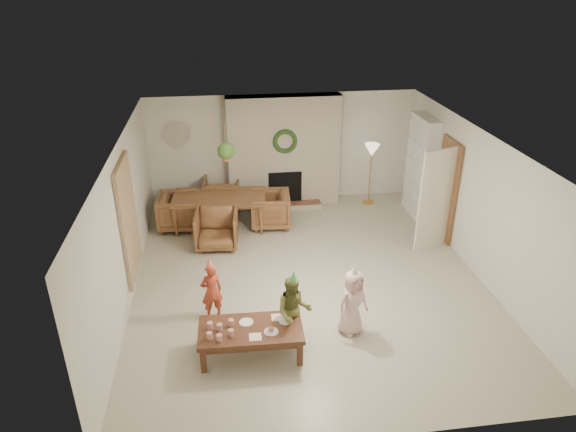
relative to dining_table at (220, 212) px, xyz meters
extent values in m
plane|color=#B7B29E|center=(1.50, -2.24, -0.34)|extent=(7.00, 7.00, 0.00)
plane|color=white|center=(1.50, -2.24, 2.16)|extent=(7.00, 7.00, 0.00)
plane|color=silver|center=(1.50, 1.26, 0.91)|extent=(7.00, 0.00, 7.00)
plane|color=silver|center=(1.50, -5.74, 0.91)|extent=(7.00, 0.00, 7.00)
plane|color=silver|center=(-1.50, -2.24, 0.91)|extent=(0.00, 7.00, 7.00)
plane|color=silver|center=(4.50, -2.24, 0.91)|extent=(0.00, 7.00, 7.00)
cube|color=#602719|center=(1.50, 1.06, 0.91)|extent=(2.50, 0.40, 2.50)
cube|color=maroon|center=(1.50, 0.71, -0.28)|extent=(1.60, 0.30, 0.12)
cube|color=black|center=(1.50, 0.88, 0.11)|extent=(0.75, 0.12, 0.75)
torus|color=#1D3F17|center=(1.50, 0.83, 1.21)|extent=(0.54, 0.10, 0.54)
cylinder|color=gold|center=(3.45, 0.76, -0.32)|extent=(0.27, 0.27, 0.03)
cylinder|color=gold|center=(3.45, 0.76, 0.33)|extent=(0.03, 0.03, 1.29)
cone|color=beige|center=(3.45, 0.76, 0.95)|extent=(0.34, 0.34, 0.29)
cube|color=white|center=(4.34, 0.06, 0.76)|extent=(0.30, 1.00, 2.20)
cube|color=white|center=(4.32, 0.06, 0.11)|extent=(0.30, 0.92, 0.03)
cube|color=white|center=(4.32, 0.06, 0.51)|extent=(0.30, 0.92, 0.03)
cube|color=white|center=(4.32, 0.06, 0.91)|extent=(0.30, 0.92, 0.03)
cube|color=white|center=(4.32, 0.06, 1.31)|extent=(0.30, 0.92, 0.03)
cube|color=maroon|center=(4.30, -0.09, 0.25)|extent=(0.20, 0.40, 0.24)
cube|color=navy|center=(4.30, 0.11, 0.65)|extent=(0.20, 0.44, 0.24)
cube|color=gold|center=(4.30, -0.04, 1.04)|extent=(0.20, 0.36, 0.22)
cube|color=brown|center=(4.46, -1.04, 0.68)|extent=(0.05, 0.86, 2.04)
cube|color=beige|center=(4.08, -1.42, 0.66)|extent=(0.77, 0.32, 2.00)
cube|color=tan|center=(-1.46, -2.04, 0.91)|extent=(0.06, 1.20, 2.00)
imported|color=brown|center=(0.00, 0.00, 0.00)|extent=(2.01, 1.23, 0.68)
imported|color=brown|center=(-0.07, -0.84, 0.04)|extent=(0.86, 0.88, 0.75)
imported|color=brown|center=(0.07, 0.84, 0.04)|extent=(0.86, 0.88, 0.75)
imported|color=brown|center=(-0.84, 0.07, 0.04)|extent=(0.88, 0.86, 0.75)
imported|color=brown|center=(1.05, -0.09, 0.04)|extent=(0.88, 0.86, 0.75)
cylinder|color=tan|center=(0.20, -0.74, 1.81)|extent=(0.01, 0.01, 0.70)
cylinder|color=#AA4D37|center=(0.20, -0.74, 1.46)|extent=(0.16, 0.16, 0.12)
sphere|color=#2D531B|center=(0.20, -0.74, 1.58)|extent=(0.32, 0.32, 0.32)
cube|color=#4F2B1A|center=(0.37, -4.07, 0.07)|extent=(1.47, 0.77, 0.07)
cube|color=#4F2B1A|center=(0.37, -4.07, 0.00)|extent=(1.36, 0.65, 0.09)
cube|color=#4F2B1A|center=(-0.30, -4.35, -0.15)|extent=(0.08, 0.08, 0.38)
cube|color=#4F2B1A|center=(1.02, -4.39, -0.15)|extent=(0.08, 0.08, 0.38)
cube|color=#4F2B1A|center=(-0.28, -3.76, -0.15)|extent=(0.08, 0.08, 0.38)
cube|color=#4F2B1A|center=(1.03, -3.80, -0.15)|extent=(0.08, 0.08, 0.38)
cylinder|color=silver|center=(-0.19, -4.22, 0.16)|extent=(0.08, 0.08, 0.10)
cylinder|color=silver|center=(-0.19, -4.00, 0.16)|extent=(0.08, 0.08, 0.10)
cylinder|color=silver|center=(-0.06, -4.28, 0.16)|extent=(0.08, 0.08, 0.10)
cylinder|color=silver|center=(-0.06, -4.06, 0.16)|extent=(0.08, 0.08, 0.10)
cylinder|color=silver|center=(0.10, -4.20, 0.16)|extent=(0.08, 0.08, 0.10)
cylinder|color=silver|center=(0.10, -3.98, 0.16)|extent=(0.08, 0.08, 0.10)
cylinder|color=white|center=(0.32, -3.94, 0.11)|extent=(0.21, 0.21, 0.01)
cylinder|color=white|center=(0.64, -4.19, 0.11)|extent=(0.21, 0.21, 0.01)
cylinder|color=white|center=(0.87, -3.98, 0.11)|extent=(0.21, 0.21, 0.01)
sphere|color=tan|center=(0.64, -4.19, 0.16)|extent=(0.08, 0.08, 0.08)
cube|color=#FFBBC7|center=(0.42, -4.28, 0.11)|extent=(0.17, 0.17, 0.01)
cube|color=#FFBBC7|center=(0.76, -3.89, 0.11)|extent=(0.17, 0.17, 0.01)
imported|color=#AB3824|center=(-0.17, -3.13, 0.14)|extent=(0.40, 0.31, 0.95)
cone|color=gold|center=(-0.17, -3.13, 0.65)|extent=(0.14, 0.14, 0.18)
imported|color=olive|center=(1.00, -3.90, 0.21)|extent=(0.56, 0.46, 1.09)
cone|color=#52C05C|center=(1.00, -3.90, 0.79)|extent=(0.17, 0.17, 0.18)
imported|color=beige|center=(1.89, -3.78, 0.18)|extent=(0.60, 0.52, 1.04)
cone|color=silver|center=(1.89, -3.78, 0.75)|extent=(0.17, 0.17, 0.19)
camera|label=1|loc=(0.11, -9.83, 4.63)|focal=32.06mm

